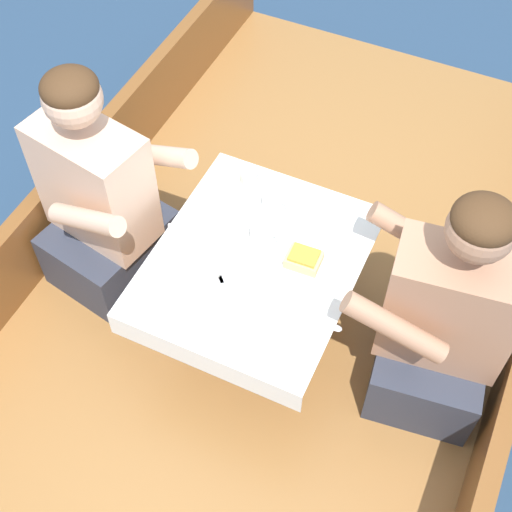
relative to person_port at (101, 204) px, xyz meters
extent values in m
plane|color=navy|center=(0.64, 0.01, -0.66)|extent=(60.00, 60.00, 0.00)
cube|color=#9E6B38|center=(0.64, 0.01, -0.53)|extent=(1.88, 3.65, 0.27)
cube|color=brown|center=(-0.28, 0.01, -0.22)|extent=(0.06, 3.65, 0.34)
cube|color=brown|center=(1.55, 0.01, -0.22)|extent=(0.06, 3.65, 0.34)
cylinder|color=#B2B2B7|center=(0.64, -0.02, -0.18)|extent=(0.07, 0.07, 0.42)
cube|color=#9E6B38|center=(0.64, -0.02, 0.03)|extent=(0.64, 0.77, 0.02)
cube|color=white|center=(0.64, -0.02, 0.05)|extent=(0.67, 0.80, 0.00)
cube|color=white|center=(0.64, -0.42, -0.01)|extent=(0.67, 0.00, 0.10)
cube|color=white|center=(0.64, 0.38, -0.01)|extent=(0.67, 0.00, 0.10)
cube|color=#333847|center=(-0.01, 0.00, -0.26)|extent=(0.44, 0.50, 0.26)
cube|color=beige|center=(-0.01, 0.00, 0.11)|extent=(0.43, 0.29, 0.48)
sphere|color=beige|center=(-0.01, 0.00, 0.49)|extent=(0.19, 0.19, 0.19)
ellipsoid|color=#472D19|center=(-0.01, 0.00, 0.54)|extent=(0.18, 0.18, 0.11)
cylinder|color=beige|center=(0.18, 0.15, 0.19)|extent=(0.34, 0.13, 0.21)
cylinder|color=beige|center=(0.11, -0.20, 0.19)|extent=(0.34, 0.13, 0.21)
cube|color=#333847|center=(1.28, 0.04, -0.26)|extent=(0.41, 0.48, 0.26)
cube|color=tan|center=(1.28, 0.04, 0.10)|extent=(0.42, 0.27, 0.46)
sphere|color=tan|center=(1.28, 0.04, 0.47)|extent=(0.19, 0.19, 0.19)
ellipsoid|color=#472D19|center=(1.28, 0.04, 0.52)|extent=(0.18, 0.18, 0.11)
cylinder|color=tan|center=(1.15, -0.16, 0.17)|extent=(0.34, 0.11, 0.21)
cylinder|color=tan|center=(1.10, 0.20, 0.17)|extent=(0.34, 0.11, 0.21)
cylinder|color=silver|center=(0.79, 0.03, 0.05)|extent=(0.20, 0.20, 0.01)
cylinder|color=silver|center=(0.78, -0.18, 0.05)|extent=(0.18, 0.18, 0.01)
cube|color=#E0BC7F|center=(0.79, 0.03, 0.08)|extent=(0.12, 0.09, 0.04)
cube|color=gold|center=(0.79, 0.03, 0.10)|extent=(0.10, 0.08, 0.01)
cylinder|color=silver|center=(0.49, -0.14, 0.07)|extent=(0.14, 0.14, 0.04)
cylinder|color=beige|center=(0.49, -0.14, 0.08)|extent=(0.11, 0.11, 0.02)
cylinder|color=silver|center=(0.48, -0.31, 0.07)|extent=(0.12, 0.12, 0.04)
cylinder|color=beige|center=(0.48, -0.31, 0.08)|extent=(0.10, 0.10, 0.02)
cylinder|color=silver|center=(0.59, 0.22, 0.07)|extent=(0.07, 0.07, 0.05)
torus|color=silver|center=(0.63, 0.22, 0.08)|extent=(0.04, 0.01, 0.04)
cylinder|color=#3D2314|center=(0.59, 0.22, 0.09)|extent=(0.06, 0.06, 0.01)
cylinder|color=silver|center=(0.61, 0.07, 0.08)|extent=(0.08, 0.08, 0.06)
torus|color=silver|center=(0.66, 0.07, 0.08)|extent=(0.04, 0.01, 0.04)
cylinder|color=#3D2314|center=(0.61, 0.07, 0.10)|extent=(0.07, 0.07, 0.01)
cylinder|color=silver|center=(0.47, 0.29, 0.08)|extent=(0.06, 0.06, 0.05)
cylinder|color=beige|center=(0.47, 0.29, 0.08)|extent=(0.07, 0.07, 0.03)
cube|color=silver|center=(0.91, -0.17, 0.05)|extent=(0.17, 0.04, 0.00)
ellipsoid|color=silver|center=(0.98, -0.16, 0.05)|extent=(0.04, 0.02, 0.01)
cube|color=silver|center=(0.37, 0.02, 0.05)|extent=(0.16, 0.08, 0.00)
ellipsoid|color=silver|center=(0.44, 0.05, 0.05)|extent=(0.04, 0.02, 0.01)
cube|color=silver|center=(0.62, -0.20, 0.05)|extent=(0.13, 0.13, 0.00)
cube|color=silver|center=(0.57, -0.15, 0.05)|extent=(0.04, 0.04, 0.00)
camera|label=1|loc=(1.24, -1.31, 1.96)|focal=50.00mm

